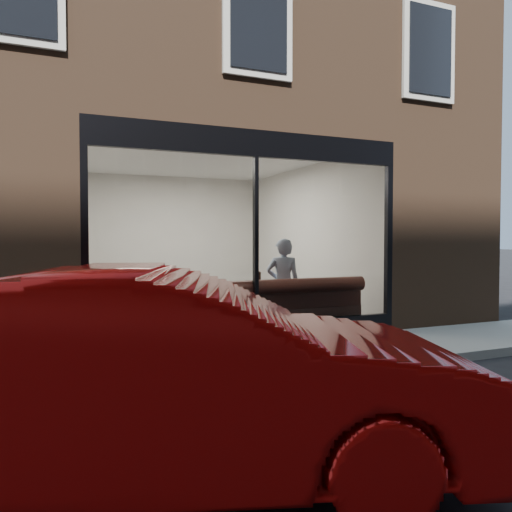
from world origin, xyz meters
name	(u,v)px	position (x,y,z in m)	size (l,w,h in m)	color
ground	(326,377)	(0.00, 0.00, 0.00)	(120.00, 120.00, 0.00)	black
sidewalk_near	(286,357)	(0.00, 1.00, 0.01)	(40.00, 2.00, 0.01)	gray
kerb_near	(328,373)	(0.00, -0.05, 0.06)	(40.00, 0.10, 0.12)	gray
host_building_pier_left	(7,238)	(-3.75, 8.00, 1.60)	(2.50, 12.00, 3.20)	brown
host_building_pier_right	(295,238)	(3.75, 8.00, 1.60)	(2.50, 12.00, 3.20)	brown
host_building_backfill	(146,238)	(0.00, 11.00, 1.60)	(5.00, 6.00, 3.20)	brown
cafe_floor	(200,314)	(0.00, 5.00, 0.02)	(6.00, 6.00, 0.00)	#2D2D30
cafe_ceiling	(199,160)	(0.00, 5.00, 3.19)	(6.00, 6.00, 0.00)	white
cafe_wall_back	(167,238)	(0.00, 7.99, 1.60)	(5.00, 5.00, 0.00)	silver
cafe_wall_left	(71,237)	(-2.49, 5.00, 1.60)	(6.00, 6.00, 0.00)	silver
cafe_wall_right	(307,238)	(2.49, 5.00, 1.60)	(6.00, 6.00, 0.00)	silver
storefront_kick	(256,332)	(0.00, 2.05, 0.15)	(5.00, 0.10, 0.30)	black
storefront_header	(256,144)	(0.00, 2.05, 3.00)	(5.00, 0.10, 0.40)	black
storefront_mullion	(256,240)	(0.00, 2.05, 1.55)	(0.06, 0.10, 2.50)	black
storefront_glass	(256,240)	(0.00, 2.02, 1.55)	(4.80, 4.80, 0.00)	white
banquette	(246,323)	(0.00, 2.45, 0.23)	(4.00, 0.55, 0.45)	#3A1C15
person	(283,285)	(0.81, 2.75, 0.79)	(0.58, 0.38, 1.58)	#92A3C0
cafe_table_left	(148,288)	(-1.33, 3.60, 0.74)	(0.55, 0.55, 0.04)	black
cafe_table_right	(286,283)	(1.23, 3.51, 0.74)	(0.67, 0.67, 0.04)	black
cafe_chair_left	(175,313)	(-0.81, 3.84, 0.24)	(0.41, 0.41, 0.04)	black
cafe_chair_right	(249,308)	(0.65, 3.92, 0.24)	(0.44, 0.44, 0.04)	black
wall_poster	(72,232)	(-2.45, 5.20, 1.69)	(0.02, 0.61, 0.82)	white
parked_car	(168,376)	(-2.21, -1.74, 0.69)	(1.47, 4.21, 1.39)	#A90A09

